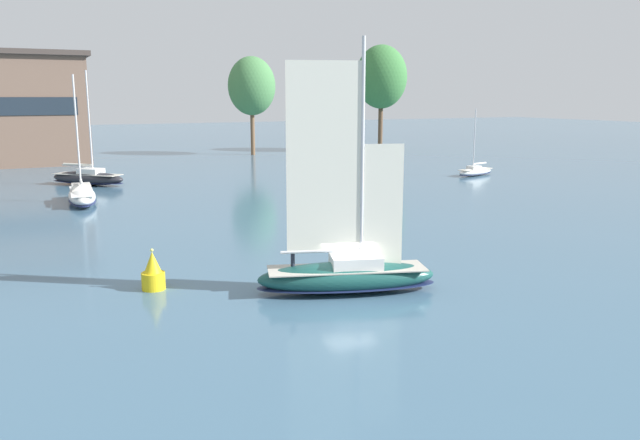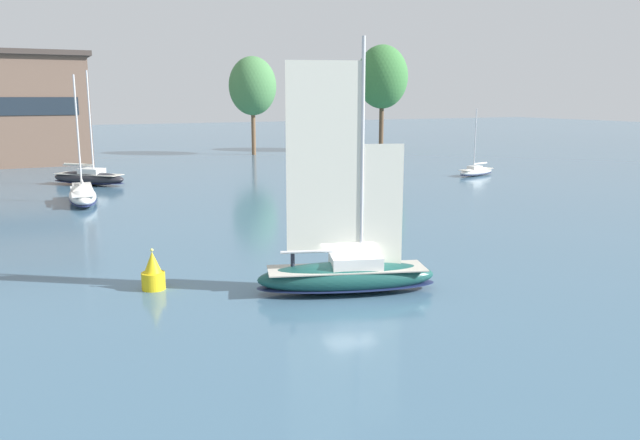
{
  "view_description": "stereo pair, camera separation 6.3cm",
  "coord_description": "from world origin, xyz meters",
  "px_view_note": "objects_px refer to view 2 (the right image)",
  "views": [
    {
      "loc": [
        -14.23,
        -25.98,
        9.5
      ],
      "look_at": [
        0.0,
        3.0,
        3.08
      ],
      "focal_mm": 35.0,
      "sensor_mm": 36.0,
      "label": 1
    },
    {
      "loc": [
        -14.17,
        -26.01,
        9.5
      ],
      "look_at": [
        0.0,
        3.0,
        3.08
      ],
      "focal_mm": 35.0,
      "sensor_mm": 36.0,
      "label": 2
    }
  ],
  "objects_px": {
    "channel_buoy": "(153,273)",
    "sailboat_moored_mid_channel": "(89,177)",
    "tree_shore_center": "(382,77)",
    "sailboat_main": "(347,272)",
    "tree_shore_left": "(253,86)",
    "sailboat_moored_near_marina": "(83,195)",
    "sailboat_moored_far_slip": "(476,171)"
  },
  "relations": [
    {
      "from": "tree_shore_left",
      "to": "sailboat_moored_mid_channel",
      "type": "bearing_deg",
      "value": -137.53
    },
    {
      "from": "sailboat_moored_far_slip",
      "to": "tree_shore_left",
      "type": "bearing_deg",
      "value": 110.95
    },
    {
      "from": "tree_shore_left",
      "to": "sailboat_moored_mid_channel",
      "type": "distance_m",
      "value": 40.18
    },
    {
      "from": "sailboat_moored_mid_channel",
      "to": "tree_shore_left",
      "type": "bearing_deg",
      "value": 42.47
    },
    {
      "from": "sailboat_moored_mid_channel",
      "to": "sailboat_moored_far_slip",
      "type": "height_order",
      "value": "sailboat_moored_mid_channel"
    },
    {
      "from": "tree_shore_center",
      "to": "sailboat_moored_mid_channel",
      "type": "relative_size",
      "value": 1.49
    },
    {
      "from": "tree_shore_left",
      "to": "channel_buoy",
      "type": "height_order",
      "value": "tree_shore_left"
    },
    {
      "from": "sailboat_main",
      "to": "sailboat_moored_mid_channel",
      "type": "distance_m",
      "value": 46.23
    },
    {
      "from": "sailboat_main",
      "to": "channel_buoy",
      "type": "height_order",
      "value": "sailboat_main"
    },
    {
      "from": "tree_shore_left",
      "to": "sailboat_moored_mid_channel",
      "type": "xyz_separation_m",
      "value": [
        -28.65,
        -26.23,
        -10.29
      ]
    },
    {
      "from": "sailboat_moored_near_marina",
      "to": "channel_buoy",
      "type": "distance_m",
      "value": 28.76
    },
    {
      "from": "sailboat_moored_far_slip",
      "to": "sailboat_main",
      "type": "bearing_deg",
      "value": -137.08
    },
    {
      "from": "sailboat_moored_near_marina",
      "to": "sailboat_moored_mid_channel",
      "type": "distance_m",
      "value": 12.45
    },
    {
      "from": "tree_shore_left",
      "to": "sailboat_moored_far_slip",
      "type": "distance_m",
      "value": 42.37
    },
    {
      "from": "sailboat_moored_mid_channel",
      "to": "sailboat_moored_far_slip",
      "type": "xyz_separation_m",
      "value": [
        43.32,
        -12.09,
        -0.28
      ]
    },
    {
      "from": "tree_shore_center",
      "to": "sailboat_moored_mid_channel",
      "type": "height_order",
      "value": "tree_shore_center"
    },
    {
      "from": "tree_shore_center",
      "to": "sailboat_moored_mid_channel",
      "type": "distance_m",
      "value": 57.1
    },
    {
      "from": "sailboat_moored_near_marina",
      "to": "sailboat_moored_mid_channel",
      "type": "bearing_deg",
      "value": 81.53
    },
    {
      "from": "sailboat_moored_mid_channel",
      "to": "channel_buoy",
      "type": "bearing_deg",
      "value": -91.81
    },
    {
      "from": "sailboat_main",
      "to": "channel_buoy",
      "type": "xyz_separation_m",
      "value": [
        -8.52,
        4.6,
        -0.15
      ]
    },
    {
      "from": "tree_shore_left",
      "to": "tree_shore_center",
      "type": "bearing_deg",
      "value": -9.16
    },
    {
      "from": "sailboat_moored_near_marina",
      "to": "sailboat_moored_far_slip",
      "type": "bearing_deg",
      "value": 0.28
    },
    {
      "from": "sailboat_moored_near_marina",
      "to": "sailboat_moored_mid_channel",
      "type": "relative_size",
      "value": 0.93
    },
    {
      "from": "channel_buoy",
      "to": "sailboat_moored_mid_channel",
      "type": "bearing_deg",
      "value": 88.19
    },
    {
      "from": "tree_shore_left",
      "to": "channel_buoy",
      "type": "xyz_separation_m",
      "value": [
        -29.94,
        -67.29,
        -10.29
      ]
    },
    {
      "from": "sailboat_main",
      "to": "sailboat_moored_near_marina",
      "type": "bearing_deg",
      "value": 105.19
    },
    {
      "from": "sailboat_moored_near_marina",
      "to": "sailboat_moored_far_slip",
      "type": "xyz_separation_m",
      "value": [
        45.15,
        0.22,
        -0.22
      ]
    },
    {
      "from": "sailboat_main",
      "to": "sailboat_moored_near_marina",
      "type": "distance_m",
      "value": 34.56
    },
    {
      "from": "tree_shore_center",
      "to": "sailboat_moored_near_marina",
      "type": "distance_m",
      "value": 64.5
    },
    {
      "from": "tree_shore_center",
      "to": "channel_buoy",
      "type": "bearing_deg",
      "value": -129.42
    },
    {
      "from": "sailboat_moored_near_marina",
      "to": "channel_buoy",
      "type": "relative_size",
      "value": 5.43
    },
    {
      "from": "tree_shore_center",
      "to": "sailboat_main",
      "type": "relative_size",
      "value": 1.49
    }
  ]
}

